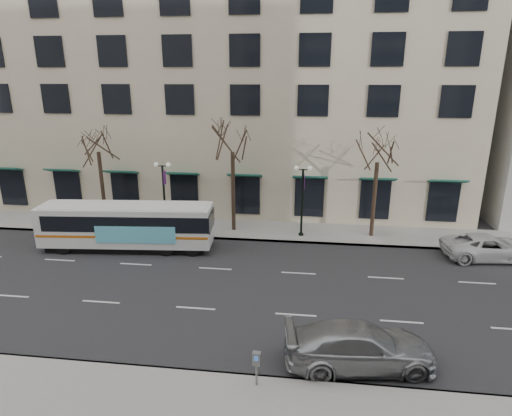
% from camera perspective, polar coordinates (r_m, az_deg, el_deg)
% --- Properties ---
extents(ground, '(160.00, 160.00, 0.00)m').
position_cam_1_polar(ground, '(24.12, -6.63, -10.37)').
color(ground, black).
rests_on(ground, ground).
extents(sidewalk_far, '(80.00, 4.00, 0.15)m').
position_cam_1_polar(sidewalk_far, '(31.71, 6.04, -3.23)').
color(sidewalk_far, gray).
rests_on(sidewalk_far, ground).
extents(building_hotel, '(40.00, 20.00, 24.00)m').
position_cam_1_polar(building_hotel, '(42.34, -3.05, 18.47)').
color(building_hotel, beige).
rests_on(building_hotel, ground).
extents(tree_far_left, '(3.60, 3.60, 8.34)m').
position_cam_1_polar(tree_far_left, '(33.54, -20.44, 8.63)').
color(tree_far_left, black).
rests_on(tree_far_left, ground).
extents(tree_far_mid, '(3.60, 3.60, 8.55)m').
position_cam_1_polar(tree_far_mid, '(30.28, -3.18, 9.24)').
color(tree_far_mid, black).
rests_on(tree_far_mid, ground).
extents(tree_far_right, '(3.60, 3.60, 8.06)m').
position_cam_1_polar(tree_far_right, '(30.24, 16.02, 7.66)').
color(tree_far_right, black).
rests_on(tree_far_right, ground).
extents(lamp_post_left, '(1.22, 0.45, 5.21)m').
position_cam_1_polar(lamp_post_left, '(31.77, -12.15, 1.96)').
color(lamp_post_left, black).
rests_on(lamp_post_left, ground).
extents(lamp_post_right, '(1.22, 0.45, 5.21)m').
position_cam_1_polar(lamp_post_right, '(30.05, 6.19, 1.36)').
color(lamp_post_right, black).
rests_on(lamp_post_right, ground).
extents(city_bus, '(11.48, 3.43, 3.07)m').
position_cam_1_polar(city_bus, '(29.51, -16.72, -2.18)').
color(city_bus, silver).
rests_on(city_bus, ground).
extents(silver_car, '(6.26, 3.22, 1.74)m').
position_cam_1_polar(silver_car, '(18.31, 13.66, -17.48)').
color(silver_car, '#9B9EA2').
rests_on(silver_car, ground).
extents(white_pickup, '(5.81, 3.12, 1.55)m').
position_cam_1_polar(white_pickup, '(30.80, 28.56, -4.59)').
color(white_pickup, '#BABABA').
rests_on(white_pickup, ground).
extents(pay_station, '(0.32, 0.23, 1.41)m').
position_cam_1_polar(pay_station, '(16.59, 0.08, -19.77)').
color(pay_station, slate).
rests_on(pay_station, sidewalk_near).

